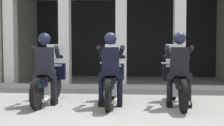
% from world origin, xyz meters
% --- Properties ---
extents(ground_plane, '(80.00, 80.00, 0.00)m').
position_xyz_m(ground_plane, '(0.00, 3.00, 0.00)').
color(ground_plane, gray).
extents(station_building, '(8.54, 4.00, 3.55)m').
position_xyz_m(station_building, '(0.09, 5.01, 2.17)').
color(station_building, black).
rests_on(station_building, ground).
extents(kerb_strip, '(8.04, 0.24, 0.12)m').
position_xyz_m(kerb_strip, '(0.09, 2.57, 0.06)').
color(kerb_strip, '#B7B5AD').
rests_on(kerb_strip, ground).
extents(motorcycle_left, '(0.62, 2.04, 1.35)m').
position_xyz_m(motorcycle_left, '(-1.45, 0.26, 0.50)').
color(motorcycle_left, black).
rests_on(motorcycle_left, ground).
extents(police_officer_left, '(0.63, 0.61, 1.58)m').
position_xyz_m(police_officer_left, '(-1.45, -0.02, 0.94)').
color(police_officer_left, black).
rests_on(police_officer_left, ground).
extents(motorcycle_center, '(0.62, 2.04, 1.35)m').
position_xyz_m(motorcycle_center, '(0.00, 0.22, 0.50)').
color(motorcycle_center, black).
rests_on(motorcycle_center, ground).
extents(police_officer_center, '(0.63, 0.61, 1.58)m').
position_xyz_m(police_officer_center, '(0.00, -0.06, 0.94)').
color(police_officer_center, black).
rests_on(police_officer_center, ground).
extents(motorcycle_right, '(0.62, 2.04, 1.35)m').
position_xyz_m(motorcycle_right, '(1.46, 0.23, 0.50)').
color(motorcycle_right, black).
rests_on(motorcycle_right, ground).
extents(police_officer_right, '(0.63, 0.61, 1.58)m').
position_xyz_m(police_officer_right, '(1.45, -0.05, 0.94)').
color(police_officer_right, black).
rests_on(police_officer_right, ground).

